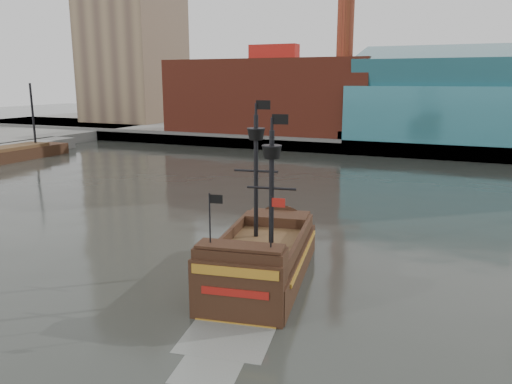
% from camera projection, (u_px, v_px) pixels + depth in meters
% --- Properties ---
extents(ground, '(400.00, 400.00, 0.00)m').
position_uv_depth(ground, '(179.00, 289.00, 31.67)').
color(ground, '#242621').
rests_on(ground, ground).
extents(promenade_far, '(220.00, 60.00, 2.00)m').
position_uv_depth(promenade_far, '(395.00, 134.00, 113.79)').
color(promenade_far, slate).
rests_on(promenade_far, ground).
extents(seawall, '(220.00, 1.00, 2.60)m').
position_uv_depth(seawall, '(370.00, 148.00, 87.32)').
color(seawall, '#4C4C49').
rests_on(seawall, ground).
extents(skyline, '(149.00, 45.00, 62.00)m').
position_uv_depth(skyline, '(423.00, 21.00, 99.96)').
color(skyline, '#7A6549').
rests_on(skyline, promenade_far).
extents(pirate_ship, '(7.73, 17.34, 12.53)m').
position_uv_depth(pirate_ship, '(262.00, 263.00, 32.92)').
color(pirate_ship, black).
rests_on(pirate_ship, ground).
extents(docked_vessel, '(4.75, 20.86, 14.17)m').
position_uv_depth(docked_vessel, '(11.00, 155.00, 82.10)').
color(docked_vessel, black).
rests_on(docked_vessel, ground).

